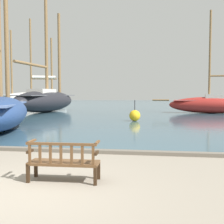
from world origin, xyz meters
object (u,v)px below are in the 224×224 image
park_bench (63,161)px  sailboat_far_starboard (46,99)px  channel_buoy (135,116)px  sailboat_distant_harbor (0,110)px  sailboat_far_port (33,97)px  sailboat_outer_port (211,104)px

park_bench → sailboat_far_starboard: (-9.42, 22.69, 1.00)m
channel_buoy → sailboat_distant_harbor: bearing=-139.6°
channel_buoy → sailboat_far_port: bearing=126.7°
sailboat_far_port → channel_buoy: 31.44m
park_bench → sailboat_far_starboard: bearing=112.5°
sailboat_far_port → sailboat_far_starboard: size_ratio=0.95×
sailboat_far_starboard → sailboat_outer_port: (17.16, 0.37, -0.44)m
park_bench → sailboat_far_port: 42.96m
sailboat_distant_harbor → channel_buoy: size_ratio=7.82×
park_bench → sailboat_distant_harbor: (-6.14, 7.93, 0.66)m
sailboat_far_starboard → channel_buoy: 13.53m
park_bench → channel_buoy: channel_buoy is taller
sailboat_outer_port → sailboat_far_port: bearing=148.4°
sailboat_far_starboard → sailboat_distant_harbor: size_ratio=1.30×
park_bench → sailboat_far_port: (-18.08, 38.95, 1.06)m
park_bench → sailboat_far_port: bearing=114.9°
sailboat_outer_port → sailboat_distant_harbor: sailboat_distant_harbor is taller
sailboat_far_port → channel_buoy: size_ratio=9.73×
sailboat_far_port → channel_buoy: bearing=-53.3°
sailboat_distant_harbor → channel_buoy: sailboat_distant_harbor is taller
park_bench → sailboat_outer_port: (7.74, 23.05, 0.56)m
park_bench → sailboat_distant_harbor: bearing=127.8°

